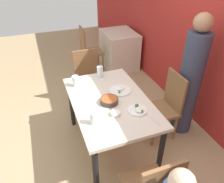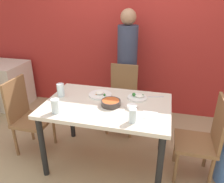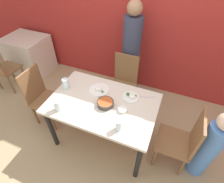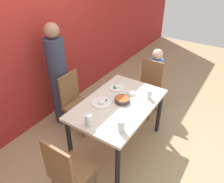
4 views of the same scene
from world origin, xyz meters
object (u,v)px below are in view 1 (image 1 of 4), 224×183
Objects in this scene: chair_adult_spot at (166,105)px; person_adult at (190,82)px; bowl_curry at (109,101)px; glass_water_tall at (76,81)px; plate_rice_adult at (120,90)px.

chair_adult_spot is 0.57× the size of person_adult.
bowl_curry is at bearing -87.87° from person_adult.
chair_adult_spot reaches higher than glass_water_tall.
person_adult is 0.91m from plate_rice_adult.
chair_adult_spot reaches higher than bowl_curry.
chair_adult_spot is at bearing -90.00° from person_adult.
chair_adult_spot reaches higher than plate_rice_adult.
glass_water_tall is (-0.48, -0.27, 0.04)m from bowl_curry.
person_adult is at bearing 81.32° from plate_rice_adult.
glass_water_tall is (-0.43, -1.38, 0.05)m from person_adult.
person_adult is 6.31× the size of plate_rice_adult.
chair_adult_spot is 0.67m from plate_rice_adult.
chair_adult_spot is 6.60× the size of glass_water_tall.
plate_rice_adult is (-0.18, 0.21, -0.02)m from bowl_curry.
chair_adult_spot is 3.57× the size of plate_rice_adult.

